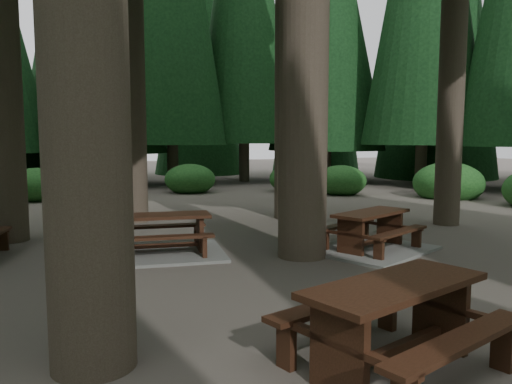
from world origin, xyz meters
name	(u,v)px	position (x,y,z in m)	size (l,w,h in m)	color
ground	(263,263)	(0.00, 0.00, 0.00)	(80.00, 80.00, 0.00)	#585048
picnic_table_a	(371,238)	(2.19, 0.18, 0.24)	(2.70, 2.53, 0.73)	gray
picnic_table_c	(162,241)	(-1.48, 1.17, 0.24)	(2.33, 2.00, 0.73)	gray
picnic_table_e	(395,312)	(-0.29, -3.99, 0.53)	(2.23, 2.00, 0.80)	black
shrub_ring	(285,229)	(0.70, 0.75, 0.40)	(23.86, 24.64, 1.49)	#1B4F1B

